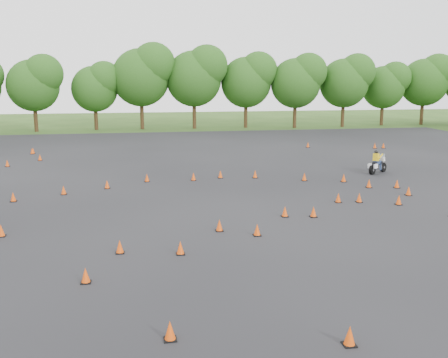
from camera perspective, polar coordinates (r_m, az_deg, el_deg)
name	(u,v)px	position (r m, az deg, el deg)	size (l,w,h in m)	color
ground	(241,227)	(20.61, 1.91, -5.47)	(140.00, 140.00, 0.00)	#2D5119
asphalt_pad	(218,194)	(26.31, -0.75, -1.69)	(62.00, 62.00, 0.00)	black
treeline	(189,91)	(55.09, -3.99, 9.98)	(87.07, 32.32, 10.48)	#224B15
traffic_cones	(217,196)	(24.79, -0.84, -1.98)	(36.47, 32.27, 0.45)	#DC4709
rider_yellow	(378,162)	(33.31, 17.24, 1.92)	(1.96, 0.60, 1.51)	gold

